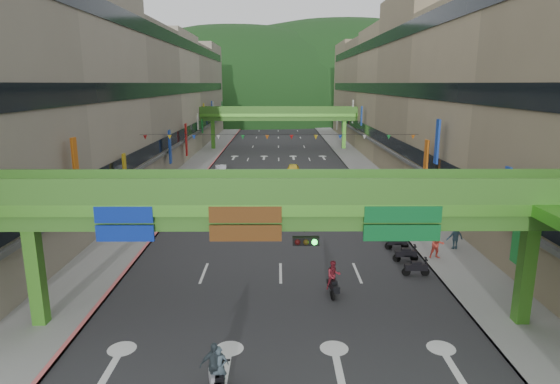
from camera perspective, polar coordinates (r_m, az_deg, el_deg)
name	(u,v)px	position (r m, az deg, el deg)	size (l,w,h in m)	color
road_slab	(279,164)	(64.51, -0.15, 3.43)	(18.00, 140.00, 0.02)	#28282B
sidewalk_left	(199,164)	(65.41, -9.85, 3.43)	(4.00, 140.00, 0.15)	gray
sidewalk_right	(358,163)	(65.46, 9.54, 3.45)	(4.00, 140.00, 0.15)	gray
curb_left	(213,163)	(65.12, -8.20, 3.46)	(0.20, 140.00, 0.18)	#CC5959
curb_right	(345,163)	(65.16, 7.89, 3.48)	(0.20, 140.00, 0.18)	gray
building_row_left	(137,94)	(66.32, -17.08, 11.34)	(12.80, 95.00, 19.00)	#9E937F
building_row_right	(420,94)	(66.41, 16.75, 11.37)	(12.80, 95.00, 19.00)	gray
overpass_near	(304,220)	(19.83, 2.89, -3.47)	(28.00, 12.27, 7.10)	#4C9E2D
overpass_far	(279,117)	(78.78, -0.18, 9.14)	(28.00, 2.20, 7.10)	#4C9E2D
hill_left	(237,114)	(174.57, -5.25, 9.50)	(168.00, 140.00, 112.00)	#1C4419
hill_right	(339,110)	(195.53, 7.20, 9.83)	(208.00, 176.00, 128.00)	#1C4419
bunting_string	(279,137)	(43.87, -0.08, 6.70)	(26.00, 0.36, 0.47)	black
scooter_rider_near	(219,374)	(17.81, -7.40, -21.12)	(0.64, 1.60, 1.91)	black
scooter_rider_mid	(333,278)	(24.90, 6.54, -10.37)	(0.85, 1.59, 1.91)	black
scooter_rider_left	(214,369)	(17.73, -8.00, -20.64)	(1.09, 1.58, 2.09)	gray
scooter_rider_far	(236,194)	(42.11, -5.39, -0.29)	(0.96, 1.60, 2.22)	maroon
parked_scooter_row	(397,242)	(32.32, 14.07, -5.95)	(1.60, 9.35, 1.08)	black
car_silver	(221,170)	(56.86, -7.21, 2.64)	(1.31, 3.77, 1.24)	#AEAFB7
car_yellow	(293,169)	(56.94, 1.61, 2.77)	(1.51, 3.75, 1.28)	yellow
pedestrian_red	(437,247)	(31.00, 18.59, -6.35)	(0.87, 0.68, 1.79)	#C43D30
pedestrian_dark	(400,210)	(39.14, 14.47, -2.18)	(0.96, 0.40, 1.64)	black
pedestrian_blue	(455,238)	(33.15, 20.54, -5.26)	(0.83, 0.53, 1.78)	#2A4150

